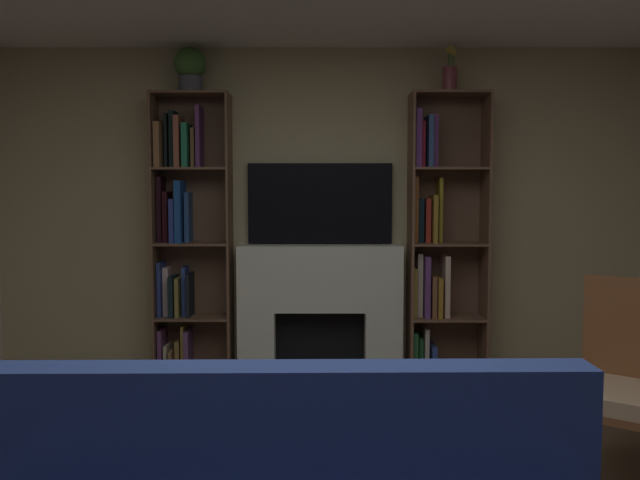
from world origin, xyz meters
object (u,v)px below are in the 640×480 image
object	(u,v)px
bookshelf_right	(437,249)
potted_plant	(190,68)
fireplace	(320,312)
vase_with_flowers	(450,73)
armchair	(634,380)
tv	(320,203)
bookshelf_left	(186,244)

from	to	relation	value
bookshelf_right	potted_plant	distance (m)	2.24
fireplace	vase_with_flowers	world-z (taller)	vase_with_flowers
bookshelf_right	armchair	distance (m)	1.85
vase_with_flowers	potted_plant	bearing A→B (deg)	179.95
vase_with_flowers	armchair	distance (m)	2.49
fireplace	tv	distance (m)	0.82
fireplace	bookshelf_right	world-z (taller)	bookshelf_right
vase_with_flowers	tv	bearing A→B (deg)	172.64
bookshelf_left	bookshelf_right	bearing A→B (deg)	-0.25
bookshelf_right	armchair	world-z (taller)	bookshelf_right
fireplace	vase_with_flowers	bearing A→B (deg)	-1.26
vase_with_flowers	bookshelf_right	bearing A→B (deg)	153.35
armchair	bookshelf_right	bearing A→B (deg)	114.63
tv	vase_with_flowers	world-z (taller)	vase_with_flowers
tv	potted_plant	world-z (taller)	potted_plant
armchair	fireplace	bearing A→B (deg)	135.21
armchair	potted_plant	bearing A→B (deg)	148.24
tv	bookshelf_left	world-z (taller)	bookshelf_left
armchair	vase_with_flowers	bearing A→B (deg)	112.97
vase_with_flowers	armchair	bearing A→B (deg)	-67.03
potted_plant	vase_with_flowers	size ratio (longest dim) A/B	0.99
fireplace	potted_plant	bearing A→B (deg)	-178.83
bookshelf_left	bookshelf_right	world-z (taller)	same
bookshelf_right	tv	bearing A→B (deg)	174.36
tv	armchair	bearing A→B (deg)	-46.54
fireplace	bookshelf_right	bearing A→B (deg)	0.98
tv	bookshelf_right	world-z (taller)	bookshelf_right
tv	potted_plant	bearing A→B (deg)	-172.72
armchair	bookshelf_left	bearing A→B (deg)	148.19
potted_plant	vase_with_flowers	world-z (taller)	vase_with_flowers
fireplace	tv	bearing A→B (deg)	90.00
bookshelf_right	vase_with_flowers	xyz separation A→B (m)	(0.07, -0.04, 1.28)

